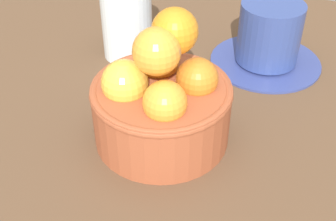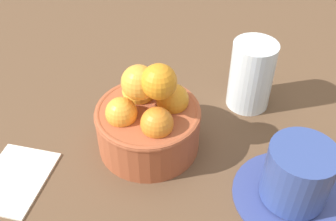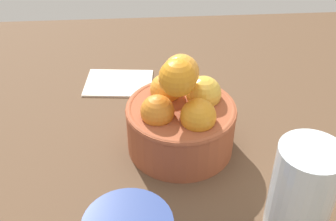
# 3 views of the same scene
# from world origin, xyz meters

# --- Properties ---
(ground_plane) EXTENTS (1.53, 0.88, 0.05)m
(ground_plane) POSITION_xyz_m (0.00, 0.00, -0.02)
(ground_plane) COLOR brown
(terracotta_bowl) EXTENTS (0.15, 0.15, 0.15)m
(terracotta_bowl) POSITION_xyz_m (-0.00, 0.00, 0.05)
(terracotta_bowl) COLOR #9E4C2D
(terracotta_bowl) RESTS_ON ground_plane
(coffee_cup) EXTENTS (0.15, 0.15, 0.09)m
(coffee_cup) POSITION_xyz_m (0.07, 0.20, 0.04)
(coffee_cup) COLOR #354286
(coffee_cup) RESTS_ON ground_plane
(water_glass) EXTENTS (0.07, 0.07, 0.11)m
(water_glass) POSITION_xyz_m (-0.12, 0.14, 0.06)
(water_glass) COLOR silver
(water_glass) RESTS_ON ground_plane
(folded_napkin) EXTENTS (0.12, 0.09, 0.01)m
(folded_napkin) POSITION_xyz_m (0.09, -0.17, 0.00)
(folded_napkin) COLOR white
(folded_napkin) RESTS_ON ground_plane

